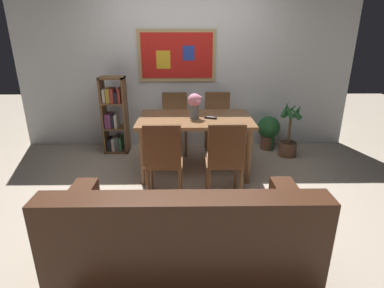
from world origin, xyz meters
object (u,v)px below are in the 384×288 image
(leather_couch, at_px, (183,243))
(bookshelf, at_px, (114,117))
(dining_chair_far_left, at_px, (175,118))
(dining_chair_near_left, at_px, (163,156))
(dining_chair_far_right, at_px, (217,118))
(potted_palm, at_px, (289,137))
(dining_chair_near_right, at_px, (225,156))
(tv_remote, at_px, (211,118))
(potted_ivy, at_px, (268,130))
(flower_vase, at_px, (195,104))
(dining_table, at_px, (195,125))

(leather_couch, xyz_separation_m, bookshelf, (-1.08, 2.66, 0.24))
(dining_chair_far_left, bearing_deg, dining_chair_near_left, -92.25)
(dining_chair_near_left, distance_m, dining_chair_far_right, 1.70)
(potted_palm, bearing_deg, dining_chair_near_right, -130.53)
(dining_chair_far_right, relative_size, leather_couch, 0.51)
(dining_chair_far_right, xyz_separation_m, bookshelf, (-1.58, -0.01, 0.02))
(dining_chair_far_left, relative_size, bookshelf, 0.78)
(dining_chair_far_right, distance_m, bookshelf, 1.58)
(dining_chair_far_right, bearing_deg, dining_chair_far_left, -177.99)
(dining_chair_near_right, relative_size, dining_chair_far_right, 1.00)
(dining_chair_far_left, relative_size, tv_remote, 5.67)
(dining_chair_far_left, xyz_separation_m, potted_palm, (1.71, -0.21, -0.24))
(leather_couch, bearing_deg, bookshelf, 112.16)
(leather_couch, bearing_deg, dining_chair_far_right, 79.55)
(potted_ivy, relative_size, flower_vase, 1.86)
(bookshelf, distance_m, tv_remote, 1.64)
(dining_chair_near_left, distance_m, bookshelf, 1.76)
(dining_chair_far_left, height_order, potted_ivy, dining_chair_far_left)
(dining_table, bearing_deg, potted_ivy, 34.86)
(dining_chair_near_left, xyz_separation_m, bookshelf, (-0.86, 1.54, 0.02))
(dining_table, height_order, tv_remote, tv_remote)
(potted_palm, bearing_deg, dining_chair_far_left, 173.08)
(dining_chair_near_right, distance_m, flower_vase, 0.89)
(tv_remote, bearing_deg, dining_table, 164.91)
(potted_palm, bearing_deg, flower_vase, -158.26)
(dining_table, bearing_deg, dining_chair_near_right, -68.90)
(potted_ivy, bearing_deg, flower_vase, -144.12)
(dining_table, relative_size, bookshelf, 1.24)
(dining_table, distance_m, bookshelf, 1.43)
(dining_table, relative_size, dining_chair_far_left, 1.58)
(tv_remote, bearing_deg, dining_chair_far_right, 78.34)
(leather_couch, relative_size, bookshelf, 1.55)
(potted_palm, height_order, tv_remote, potted_palm)
(dining_chair_near_right, distance_m, dining_chair_far_left, 1.62)
(dining_chair_far_left, height_order, leather_couch, dining_chair_far_left)
(leather_couch, relative_size, tv_remote, 11.21)
(dining_chair_far_right, height_order, tv_remote, dining_chair_far_right)
(dining_table, distance_m, dining_chair_near_left, 0.87)
(bookshelf, xyz_separation_m, potted_palm, (2.63, -0.22, -0.25))
(dining_chair_near_right, xyz_separation_m, dining_chair_near_left, (-0.65, -0.01, 0.00))
(tv_remote, bearing_deg, flower_vase, 175.42)
(bookshelf, xyz_separation_m, flower_vase, (1.21, -0.79, 0.38))
(dining_chair_near_left, distance_m, potted_ivy, 2.24)
(dining_chair_near_left, distance_m, potted_palm, 2.22)
(dining_chair_far_right, xyz_separation_m, tv_remote, (-0.17, -0.81, 0.22))
(dining_table, bearing_deg, leather_couch, -93.88)
(leather_couch, relative_size, flower_vase, 5.72)
(dining_chair_near_left, xyz_separation_m, tv_remote, (0.55, 0.73, 0.22))
(dining_chair_near_right, xyz_separation_m, bookshelf, (-1.51, 1.53, 0.02))
(dining_chair_far_right, bearing_deg, potted_ivy, 4.51)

